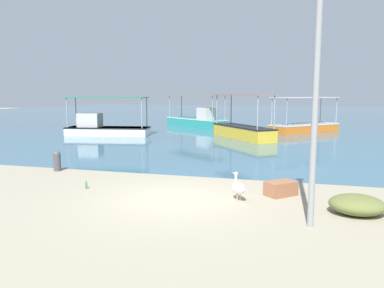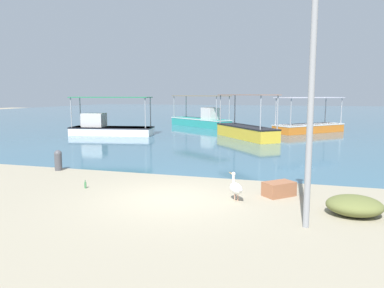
# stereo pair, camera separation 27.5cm
# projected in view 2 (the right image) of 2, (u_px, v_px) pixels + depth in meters

# --- Properties ---
(ground) EXTENTS (120.00, 120.00, 0.00)m
(ground) POSITION_uv_depth(u_px,v_px,m) (172.00, 199.00, 10.77)
(ground) COLOR #9F947C
(harbor_water) EXTENTS (110.00, 90.00, 0.00)m
(harbor_water) POSITION_uv_depth(u_px,v_px,m) (279.00, 114.00, 56.38)
(harbor_water) COLOR #3C687F
(harbor_water) RESTS_ON ground
(fishing_boat_far_left) EXTENTS (4.91, 5.67, 2.97)m
(fishing_boat_far_left) POSITION_uv_depth(u_px,v_px,m) (246.00, 130.00, 25.38)
(fishing_boat_far_left) COLOR gold
(fishing_boat_far_left) RESTS_ON harbor_water
(fishing_boat_far_right) EXTENTS (6.22, 2.81, 2.79)m
(fishing_boat_far_right) POSITION_uv_depth(u_px,v_px,m) (108.00, 127.00, 27.47)
(fishing_boat_far_right) COLOR white
(fishing_boat_far_right) RESTS_ON harbor_water
(fishing_boat_outer) EXTENTS (6.66, 5.61, 2.86)m
(fishing_boat_outer) POSITION_uv_depth(u_px,v_px,m) (201.00, 119.00, 34.77)
(fishing_boat_outer) COLOR teal
(fishing_boat_outer) RESTS_ON harbor_water
(fishing_boat_center) EXTENTS (5.52, 5.64, 2.75)m
(fishing_boat_center) POSITION_uv_depth(u_px,v_px,m) (309.00, 126.00, 29.36)
(fishing_boat_center) COLOR orange
(fishing_boat_center) RESTS_ON harbor_water
(pelican) EXTENTS (0.59, 0.69, 0.80)m
(pelican) POSITION_uv_depth(u_px,v_px,m) (236.00, 188.00, 10.53)
(pelican) COLOR #E0997A
(pelican) RESTS_ON ground
(lamp_post) EXTENTS (0.28, 0.28, 6.13)m
(lamp_post) POSITION_uv_depth(u_px,v_px,m) (312.00, 74.00, 8.03)
(lamp_post) COLOR gray
(lamp_post) RESTS_ON ground
(mooring_bollard) EXTENTS (0.30, 0.30, 0.81)m
(mooring_bollard) POSITION_uv_depth(u_px,v_px,m) (58.00, 160.00, 14.76)
(mooring_bollard) COLOR #47474C
(mooring_bollard) RESTS_ON ground
(net_pile) EXTENTS (1.36, 1.16, 0.50)m
(net_pile) POSITION_uv_depth(u_px,v_px,m) (354.00, 206.00, 9.28)
(net_pile) COLOR olive
(net_pile) RESTS_ON ground
(cargo_crate) EXTENTS (1.02, 1.02, 0.42)m
(cargo_crate) POSITION_uv_depth(u_px,v_px,m) (279.00, 189.00, 11.05)
(cargo_crate) COLOR #985E3F
(cargo_crate) RESTS_ON ground
(glass_bottle) EXTENTS (0.07, 0.07, 0.27)m
(glass_bottle) POSITION_uv_depth(u_px,v_px,m) (85.00, 185.00, 11.96)
(glass_bottle) COLOR #3F7F4C
(glass_bottle) RESTS_ON ground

